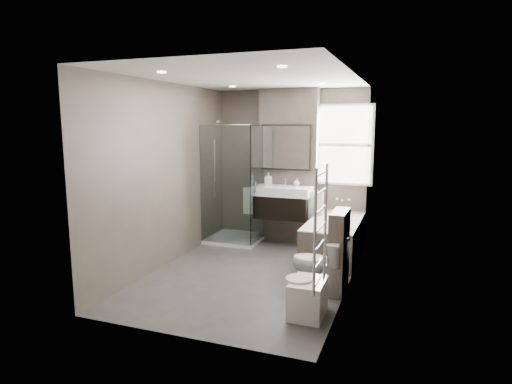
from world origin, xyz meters
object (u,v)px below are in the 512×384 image
at_px(toilet, 318,264).
at_px(bidet, 307,297).
at_px(vanity, 283,202).
at_px(bathtub, 334,237).

relative_size(toilet, bidet, 1.35).
bearing_deg(toilet, bidet, 15.33).
distance_m(vanity, bidet, 2.71).
bearing_deg(bathtub, bidet, -87.60).
distance_m(vanity, bathtub, 1.07).
bearing_deg(bathtub, toilet, -88.17).
relative_size(vanity, bidet, 1.88).
height_order(bathtub, bidet, bathtub).
relative_size(vanity, toilet, 1.39).
relative_size(vanity, bathtub, 0.59).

